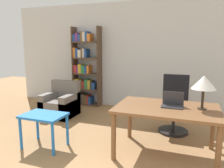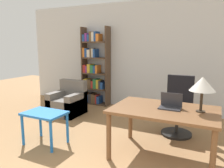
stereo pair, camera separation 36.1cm
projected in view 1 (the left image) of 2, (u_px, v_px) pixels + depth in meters
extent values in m
cube|color=silver|center=(155.00, 56.00, 5.37)|extent=(8.00, 0.06, 2.70)
cube|color=brown|center=(167.00, 108.00, 3.16)|extent=(1.46, 0.96, 0.04)
cylinder|color=brown|center=(114.00, 137.00, 3.07)|extent=(0.07, 0.07, 0.69)
cylinder|color=brown|center=(218.00, 153.00, 2.61)|extent=(0.07, 0.07, 0.69)
cylinder|color=brown|center=(130.00, 118.00, 3.84)|extent=(0.07, 0.07, 0.69)
cylinder|color=brown|center=(213.00, 128.00, 3.39)|extent=(0.07, 0.07, 0.69)
cube|color=#2D2D33|center=(172.00, 107.00, 3.15)|extent=(0.30, 0.20, 0.02)
cube|color=#2D2D33|center=(173.00, 98.00, 3.21)|extent=(0.30, 0.04, 0.20)
cube|color=#19233D|center=(173.00, 98.00, 3.22)|extent=(0.27, 0.03, 0.18)
cylinder|color=#2D2319|center=(202.00, 109.00, 3.05)|extent=(0.12, 0.12, 0.01)
cylinder|color=#2D2319|center=(203.00, 99.00, 3.03)|extent=(0.04, 0.04, 0.27)
cone|color=silver|center=(204.00, 82.00, 2.99)|extent=(0.33, 0.33, 0.19)
cylinder|color=black|center=(173.00, 131.00, 4.12)|extent=(0.55, 0.55, 0.04)
cylinder|color=#262626|center=(173.00, 121.00, 4.08)|extent=(0.06, 0.06, 0.36)
cube|color=black|center=(174.00, 109.00, 4.04)|extent=(0.50, 0.50, 0.10)
cube|color=black|center=(176.00, 89.00, 4.18)|extent=(0.47, 0.08, 0.57)
cube|color=blue|center=(44.00, 115.00, 3.44)|extent=(0.67, 0.47, 0.04)
cylinder|color=blue|center=(21.00, 134.00, 3.40)|extent=(0.04, 0.04, 0.51)
cylinder|color=blue|center=(53.00, 139.00, 3.20)|extent=(0.04, 0.04, 0.51)
cylinder|color=blue|center=(37.00, 125.00, 3.77)|extent=(0.04, 0.04, 0.51)
cylinder|color=blue|center=(67.00, 130.00, 3.56)|extent=(0.04, 0.04, 0.51)
cube|color=#66605B|center=(60.00, 108.00, 5.04)|extent=(0.70, 0.70, 0.38)
cube|color=#66605B|center=(66.00, 89.00, 5.22)|extent=(0.70, 0.16, 0.40)
cube|color=#66605B|center=(50.00, 104.00, 5.12)|extent=(0.16, 0.70, 0.53)
cube|color=#66605B|center=(70.00, 106.00, 4.94)|extent=(0.16, 0.70, 0.53)
cube|color=#4C3828|center=(75.00, 66.00, 5.98)|extent=(0.04, 0.28, 2.10)
cube|color=#4C3828|center=(99.00, 67.00, 5.73)|extent=(0.04, 0.28, 2.10)
cube|color=#4C3828|center=(88.00, 104.00, 6.04)|extent=(0.74, 0.28, 0.04)
cube|color=orange|center=(77.00, 98.00, 6.12)|extent=(0.06, 0.24, 0.23)
cube|color=#234C99|center=(80.00, 99.00, 6.10)|extent=(0.08, 0.24, 0.21)
cube|color=#333338|center=(83.00, 98.00, 6.06)|extent=(0.09, 0.24, 0.25)
cube|color=brown|center=(85.00, 98.00, 6.04)|extent=(0.06, 0.24, 0.26)
cube|color=brown|center=(87.00, 99.00, 6.02)|extent=(0.06, 0.24, 0.23)
cube|color=#B72D28|center=(89.00, 99.00, 6.00)|extent=(0.04, 0.24, 0.24)
cube|color=#234C99|center=(91.00, 100.00, 5.98)|extent=(0.07, 0.24, 0.20)
cube|color=#4C3828|center=(87.00, 89.00, 5.96)|extent=(0.74, 0.28, 0.04)
cube|color=gold|center=(77.00, 83.00, 6.05)|extent=(0.05, 0.24, 0.24)
cube|color=gold|center=(79.00, 83.00, 6.03)|extent=(0.06, 0.24, 0.25)
cube|color=brown|center=(81.00, 84.00, 6.01)|extent=(0.06, 0.24, 0.24)
cube|color=brown|center=(83.00, 84.00, 5.99)|extent=(0.06, 0.24, 0.24)
cube|color=#B72D28|center=(85.00, 85.00, 5.97)|extent=(0.06, 0.24, 0.20)
cube|color=#2D7F47|center=(88.00, 84.00, 5.94)|extent=(0.09, 0.24, 0.25)
cube|color=gold|center=(90.00, 84.00, 5.91)|extent=(0.07, 0.24, 0.24)
cube|color=#333338|center=(93.00, 85.00, 5.89)|extent=(0.05, 0.24, 0.22)
cube|color=#234C99|center=(95.00, 86.00, 5.87)|extent=(0.07, 0.24, 0.18)
cube|color=#4C3828|center=(87.00, 74.00, 5.89)|extent=(0.74, 0.28, 0.04)
cube|color=#B72D28|center=(77.00, 69.00, 5.98)|extent=(0.08, 0.24, 0.21)
cube|color=#7F338C|center=(79.00, 69.00, 5.95)|extent=(0.04, 0.24, 0.18)
cube|color=gold|center=(81.00, 69.00, 5.92)|extent=(0.09, 0.24, 0.23)
cube|color=#2D7F47|center=(84.00, 69.00, 5.89)|extent=(0.09, 0.24, 0.21)
cube|color=#234C99|center=(87.00, 70.00, 5.87)|extent=(0.06, 0.24, 0.19)
cube|color=orange|center=(89.00, 69.00, 5.84)|extent=(0.06, 0.24, 0.21)
cube|color=#4C3828|center=(87.00, 58.00, 5.82)|extent=(0.74, 0.28, 0.04)
cube|color=orange|center=(76.00, 52.00, 5.90)|extent=(0.06, 0.24, 0.26)
cube|color=#234C99|center=(78.00, 53.00, 5.88)|extent=(0.06, 0.24, 0.24)
cube|color=silver|center=(81.00, 54.00, 5.85)|extent=(0.09, 0.24, 0.20)
cube|color=brown|center=(83.00, 53.00, 5.83)|extent=(0.04, 0.24, 0.25)
cube|color=silver|center=(85.00, 53.00, 5.81)|extent=(0.04, 0.24, 0.24)
cube|color=#234C99|center=(87.00, 53.00, 5.79)|extent=(0.05, 0.24, 0.23)
cube|color=#4C3828|center=(86.00, 42.00, 5.74)|extent=(0.74, 0.28, 0.04)
cube|color=#234C99|center=(76.00, 38.00, 5.83)|extent=(0.08, 0.24, 0.18)
cube|color=#7F338C|center=(78.00, 37.00, 5.80)|extent=(0.06, 0.24, 0.22)
cube|color=#234C99|center=(81.00, 38.00, 5.78)|extent=(0.06, 0.24, 0.18)
cube|color=brown|center=(83.00, 37.00, 5.75)|extent=(0.06, 0.24, 0.26)
cube|color=silver|center=(85.00, 37.00, 5.73)|extent=(0.07, 0.24, 0.24)
cube|color=#234C99|center=(88.00, 36.00, 5.70)|extent=(0.06, 0.24, 0.26)
cube|color=orange|center=(90.00, 38.00, 5.69)|extent=(0.08, 0.24, 0.20)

